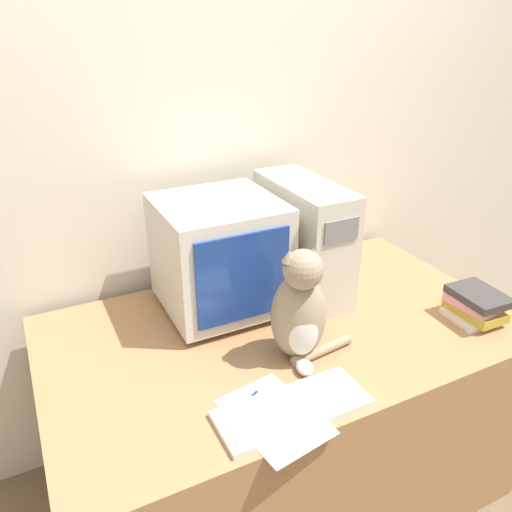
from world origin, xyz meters
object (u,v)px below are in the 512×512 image
at_px(computer_tower, 303,239).
at_px(keyboard, 293,408).
at_px(book_stack, 475,305).
at_px(pen, 241,407).
at_px(crt_monitor, 219,255).
at_px(cat, 300,311).

distance_m(computer_tower, keyboard, 0.72).
relative_size(computer_tower, book_stack, 2.29).
height_order(keyboard, pen, keyboard).
height_order(crt_monitor, pen, crt_monitor).
bearing_deg(keyboard, book_stack, 7.81).
bearing_deg(book_stack, crt_monitor, 148.51).
height_order(computer_tower, book_stack, computer_tower).
relative_size(computer_tower, pen, 3.37).
distance_m(cat, book_stack, 0.69).
bearing_deg(cat, computer_tower, 73.73).
xyz_separation_m(crt_monitor, book_stack, (0.78, -0.48, -0.16)).
bearing_deg(pen, crt_monitor, 72.82).
bearing_deg(crt_monitor, keyboard, -93.58).
distance_m(book_stack, pen, 0.95).
bearing_deg(crt_monitor, cat, -74.77).
xyz_separation_m(crt_monitor, keyboard, (-0.04, -0.59, -0.21)).
relative_size(crt_monitor, cat, 1.08).
height_order(cat, book_stack, cat).
height_order(keyboard, cat, cat).
bearing_deg(pen, cat, 26.85).
relative_size(cat, pen, 2.76).
relative_size(computer_tower, keyboard, 1.09).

